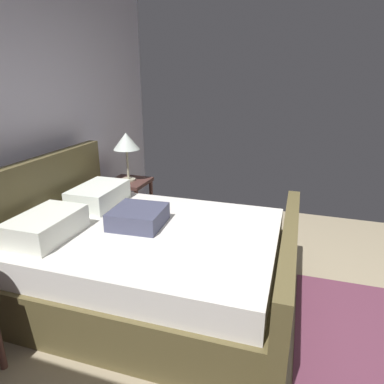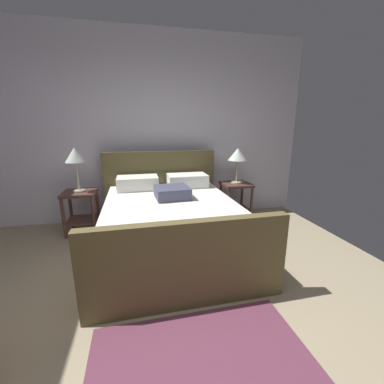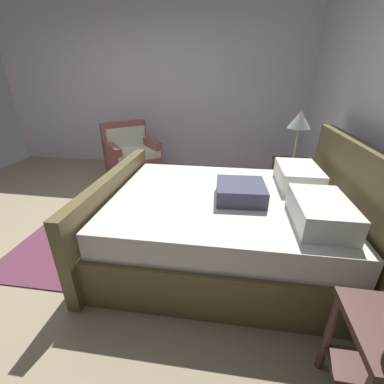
{
  "view_description": "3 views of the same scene",
  "coord_description": "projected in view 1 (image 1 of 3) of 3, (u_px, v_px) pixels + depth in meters",
  "views": [
    {
      "loc": [
        -2.09,
        0.41,
        1.77
      ],
      "look_at": [
        0.39,
        1.23,
        0.87
      ],
      "focal_mm": 32.28,
      "sensor_mm": 36.0,
      "label": 1
    },
    {
      "loc": [
        -0.19,
        -1.3,
        1.47
      ],
      "look_at": [
        0.34,
        1.16,
        0.8
      ],
      "focal_mm": 23.11,
      "sensor_mm": 36.0,
      "label": 2
    },
    {
      "loc": [
        2.19,
        1.53,
        1.59
      ],
      "look_at": [
        0.54,
        1.26,
        0.82
      ],
      "focal_mm": 24.0,
      "sensor_mm": 36.0,
      "label": 3
    }
  ],
  "objects": [
    {
      "name": "nightstand_right",
      "position": [
        130.0,
        196.0,
        4.06
      ],
      "size": [
        0.44,
        0.44,
        0.6
      ],
      "color": "#4E2F2A",
      "rests_on": "ground"
    },
    {
      "name": "bed",
      "position": [
        149.0,
        259.0,
        2.79
      ],
      "size": [
        1.74,
        2.18,
        1.11
      ],
      "color": "brown",
      "rests_on": "ground"
    },
    {
      "name": "area_rug",
      "position": [
        362.0,
        340.0,
        2.41
      ],
      "size": [
        1.46,
        0.94,
        0.01
      ],
      "primitive_type": "cube",
      "rotation": [
        0.0,
        0.0,
        0.02
      ],
      "color": "#5F3043",
      "rests_on": "ground"
    },
    {
      "name": "table_lamp_right",
      "position": [
        126.0,
        143.0,
        3.85
      ],
      "size": [
        0.29,
        0.29,
        0.55
      ],
      "color": "#B7B293",
      "rests_on": "nightstand_right"
    },
    {
      "name": "ground_plane",
      "position": [
        347.0,
        352.0,
        2.33
      ],
      "size": [
        4.87,
        5.39,
        0.02
      ],
      "primitive_type": "cube",
      "color": "gray"
    }
  ]
}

